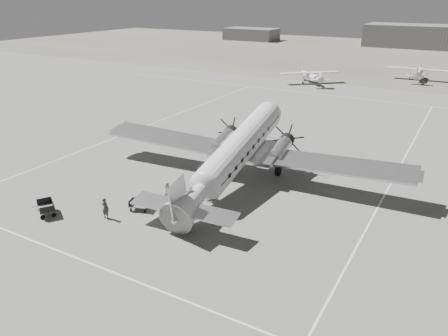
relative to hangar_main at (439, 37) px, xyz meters
The scene contains 16 objects.
ground 120.15m from the hangar_main, 92.39° to the right, with size 260.00×260.00×0.00m, color slate.
taxi_line_near 134.13m from the hangar_main, 92.14° to the right, with size 60.00×0.15×0.01m, color silver.
taxi_line_right 120.25m from the hangar_main, 86.66° to the right, with size 0.15×80.00×0.01m, color silver.
taxi_line_left 112.43m from the hangar_main, 101.81° to the right, with size 0.15×60.00×0.01m, color silver.
taxi_line_horizon 80.22m from the hangar_main, 93.58° to the right, with size 90.00×0.15×0.01m, color silver.
grass_infield 25.71m from the hangar_main, 101.31° to the right, with size 260.00×90.00×0.01m, color #686558.
hangar_main is the anchor object (origin of this frame).
shed_secondary 60.22m from the hangar_main, behind, with size 18.00×10.00×4.00m, color #5B5B5B.
dc3_airliner 119.05m from the hangar_main, 92.29° to the right, with size 29.27×20.31×5.58m, color silver, non-canonical shape.
light_plane_left 73.46m from the hangar_main, 101.36° to the right, with size 11.22×9.11×2.33m, color silver, non-canonical shape.
light_plane_right 58.98m from the hangar_main, 87.79° to the right, with size 11.81×9.58×2.45m, color silver, non-canonical shape.
baggage_cart_near 127.27m from the hangar_main, 93.96° to the right, with size 1.48×1.05×0.84m, color #5B5B5B, non-canonical shape.
baggage_cart_far 131.75m from the hangar_main, 96.28° to the right, with size 1.80×1.27×1.02m, color #5B5B5B, non-canonical shape.
ground_crew 129.57m from the hangar_main, 94.47° to the right, with size 0.59×0.39×1.63m, color #2A2A2A.
ramp_agent 124.75m from the hangar_main, 93.61° to the right, with size 0.78×0.61×1.61m, color silver.
passenger 124.59m from the hangar_main, 93.29° to the right, with size 0.81×0.53×1.65m, color #B0B0AD.
Camera 1 is at (16.66, -29.62, 15.45)m, focal length 35.00 mm.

